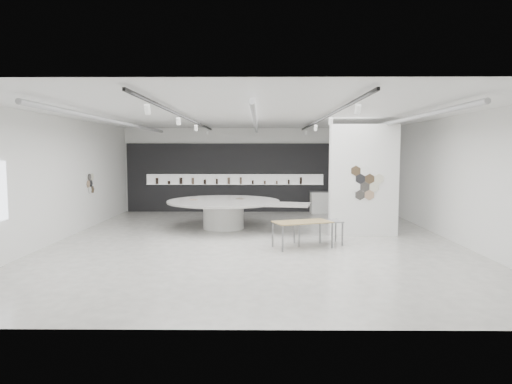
{
  "coord_description": "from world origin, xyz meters",
  "views": [
    {
      "loc": [
        0.15,
        -13.75,
        2.71
      ],
      "look_at": [
        0.01,
        1.2,
        1.4
      ],
      "focal_mm": 32.0,
      "sensor_mm": 36.0,
      "label": 1
    }
  ],
  "objects_px": {
    "kitchen_counter": "(329,202)",
    "sample_table_stone": "(318,223)",
    "partition_column": "(364,180)",
    "sample_table_wood": "(302,223)",
    "display_island": "(226,210)"
  },
  "relations": [
    {
      "from": "kitchen_counter",
      "to": "partition_column",
      "type": "bearing_deg",
      "value": -89.54
    },
    {
      "from": "partition_column",
      "to": "sample_table_stone",
      "type": "distance_m",
      "value": 2.49
    },
    {
      "from": "partition_column",
      "to": "kitchen_counter",
      "type": "relative_size",
      "value": 2.07
    },
    {
      "from": "sample_table_stone",
      "to": "display_island",
      "type": "bearing_deg",
      "value": 136.96
    },
    {
      "from": "partition_column",
      "to": "kitchen_counter",
      "type": "height_order",
      "value": "partition_column"
    },
    {
      "from": "display_island",
      "to": "sample_table_wood",
      "type": "relative_size",
      "value": 3.02
    },
    {
      "from": "sample_table_wood",
      "to": "kitchen_counter",
      "type": "bearing_deg",
      "value": 75.71
    },
    {
      "from": "partition_column",
      "to": "sample_table_stone",
      "type": "xyz_separation_m",
      "value": [
        -1.65,
        -1.47,
        -1.16
      ]
    },
    {
      "from": "display_island",
      "to": "kitchen_counter",
      "type": "xyz_separation_m",
      "value": [
        4.32,
        4.25,
        -0.17
      ]
    },
    {
      "from": "display_island",
      "to": "sample_table_stone",
      "type": "distance_m",
      "value": 4.01
    },
    {
      "from": "kitchen_counter",
      "to": "sample_table_stone",
      "type": "bearing_deg",
      "value": -103.45
    },
    {
      "from": "partition_column",
      "to": "display_island",
      "type": "height_order",
      "value": "partition_column"
    },
    {
      "from": "sample_table_wood",
      "to": "sample_table_stone",
      "type": "bearing_deg",
      "value": 42.72
    },
    {
      "from": "sample_table_wood",
      "to": "partition_column",
      "type": "bearing_deg",
      "value": 42.04
    },
    {
      "from": "partition_column",
      "to": "sample_table_wood",
      "type": "relative_size",
      "value": 2.02
    }
  ]
}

